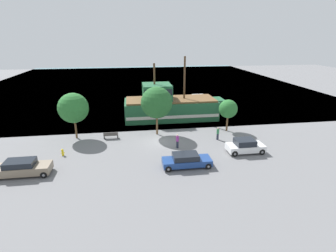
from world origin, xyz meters
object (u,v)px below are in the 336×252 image
at_px(bench_promenade_east, 111,135).
at_px(parked_car_curb_mid, 22,168).
at_px(moored_boat_dockside, 200,100).
at_px(fire_hydrant, 63,152).
at_px(pedestrian_walking_far, 218,134).
at_px(pedestrian_walking_near, 177,141).
at_px(parked_car_curb_rear, 245,146).
at_px(pirate_ship, 170,106).
at_px(parked_car_curb_front, 186,160).

bearing_deg(bench_promenade_east, parked_car_curb_mid, -132.88).
distance_m(moored_boat_dockside, fire_hydrant, 29.11).
bearing_deg(pedestrian_walking_far, bench_promenade_east, 170.10).
xyz_separation_m(parked_car_curb_mid, pedestrian_walking_near, (15.25, 4.07, 0.10)).
xyz_separation_m(moored_boat_dockside, parked_car_curb_rear, (-0.95, -22.62, 0.17)).
relative_size(pirate_ship, parked_car_curb_rear, 3.81).
distance_m(parked_car_curb_mid, pedestrian_walking_far, 21.44).
bearing_deg(moored_boat_dockside, parked_car_curb_front, -107.86).
distance_m(pedestrian_walking_near, pedestrian_walking_far, 5.66).
relative_size(parked_car_curb_rear, fire_hydrant, 5.25).
bearing_deg(pedestrian_walking_far, parked_car_curb_rear, -66.81).
height_order(parked_car_curb_front, bench_promenade_east, parked_car_curb_front).
bearing_deg(bench_promenade_east, moored_boat_dockside, 45.78).
height_order(parked_car_curb_mid, pedestrian_walking_near, pedestrian_walking_near).
relative_size(fire_hydrant, bench_promenade_east, 0.43).
bearing_deg(bench_promenade_east, fire_hydrant, -138.50).
bearing_deg(parked_car_curb_mid, parked_car_curb_front, -2.18).
relative_size(bench_promenade_east, pedestrian_walking_far, 1.11).
height_order(parked_car_curb_front, parked_car_curb_rear, parked_car_curb_rear).
distance_m(parked_car_curb_front, pedestrian_walking_near, 4.66).
height_order(parked_car_curb_mid, parked_car_curb_rear, parked_car_curb_rear).
distance_m(pirate_ship, moored_boat_dockside, 11.48).
distance_m(parked_car_curb_mid, pedestrian_walking_near, 15.78).
relative_size(moored_boat_dockside, fire_hydrant, 7.15).
bearing_deg(parked_car_curb_mid, bench_promenade_east, 47.12).
bearing_deg(moored_boat_dockside, pirate_ship, -129.40).
height_order(moored_boat_dockside, bench_promenade_east, moored_boat_dockside).
distance_m(moored_boat_dockside, pedestrian_walking_far, 18.73).
xyz_separation_m(parked_car_curb_rear, bench_promenade_east, (-14.86, 6.37, -0.32)).
height_order(pedestrian_walking_near, pedestrian_walking_far, pedestrian_walking_near).
distance_m(moored_boat_dockside, parked_car_curb_front, 26.19).
xyz_separation_m(fire_hydrant, pedestrian_walking_far, (17.95, 1.99, 0.39)).
xyz_separation_m(moored_boat_dockside, bench_promenade_east, (-15.81, -16.24, -0.15)).
xyz_separation_m(bench_promenade_east, pedestrian_walking_far, (13.11, -2.29, 0.36)).
distance_m(parked_car_curb_front, fire_hydrant, 13.36).
relative_size(moored_boat_dockside, pedestrian_walking_far, 3.42).
relative_size(pedestrian_walking_near, pedestrian_walking_far, 1.04).
xyz_separation_m(pirate_ship, parked_car_curb_front, (-0.80, -16.13, -1.30)).
height_order(moored_boat_dockside, fire_hydrant, moored_boat_dockside).
distance_m(pirate_ship, fire_hydrant, 17.88).
height_order(moored_boat_dockside, parked_car_curb_front, moored_boat_dockside).
bearing_deg(parked_car_curb_rear, parked_car_curb_mid, -175.58).
bearing_deg(pirate_ship, fire_hydrant, -138.85).
distance_m(moored_boat_dockside, parked_car_curb_rear, 22.64).
bearing_deg(pedestrian_walking_near, moored_boat_dockside, 68.27).
bearing_deg(fire_hydrant, moored_boat_dockside, 44.83).
xyz_separation_m(parked_car_curb_rear, pedestrian_walking_far, (-1.75, 4.08, 0.05)).
bearing_deg(pirate_ship, pedestrian_walking_far, -65.02).
bearing_deg(parked_car_curb_front, parked_car_curb_rear, 18.08).
bearing_deg(pedestrian_walking_far, pedestrian_walking_near, -162.05).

